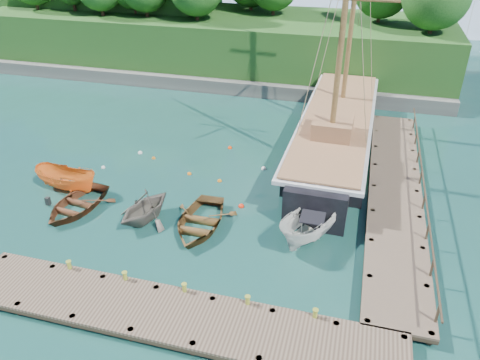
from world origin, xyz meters
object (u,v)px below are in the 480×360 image
at_px(rowboat_0, 77,209).
at_px(cabin_boat_white, 311,237).
at_px(rowboat_1, 146,219).
at_px(rowboat_2, 200,227).
at_px(motorboat_orange, 69,190).
at_px(schooner, 335,135).

distance_m(rowboat_0, cabin_boat_white, 14.16).
height_order(rowboat_1, cabin_boat_white, cabin_boat_white).
distance_m(rowboat_2, motorboat_orange, 9.73).
xyz_separation_m(rowboat_0, rowboat_2, (7.80, 0.24, 0.00)).
distance_m(motorboat_orange, schooner, 19.27).
bearing_deg(cabin_boat_white, rowboat_0, -153.31).
height_order(rowboat_0, motorboat_orange, motorboat_orange).
xyz_separation_m(rowboat_1, schooner, (9.79, 12.32, 1.15)).
bearing_deg(rowboat_2, motorboat_orange, 168.90).
bearing_deg(motorboat_orange, cabin_boat_white, -86.08).
height_order(rowboat_1, schooner, schooner).
bearing_deg(rowboat_0, cabin_boat_white, 11.29).
xyz_separation_m(cabin_boat_white, schooner, (0.17, 11.49, 1.15)).
relative_size(rowboat_0, cabin_boat_white, 0.88).
bearing_deg(rowboat_0, schooner, 48.50).
distance_m(rowboat_0, schooner, 18.98).
relative_size(rowboat_0, rowboat_2, 0.93).
height_order(motorboat_orange, schooner, schooner).
xyz_separation_m(rowboat_0, cabin_boat_white, (14.13, 0.94, 0.00)).
bearing_deg(schooner, rowboat_0, -137.91).
bearing_deg(rowboat_1, rowboat_2, 19.74).
relative_size(rowboat_1, motorboat_orange, 0.83).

